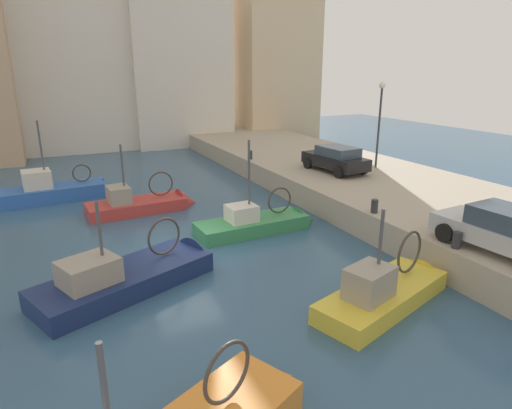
{
  "coord_description": "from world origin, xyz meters",
  "views": [
    {
      "loc": [
        -4.04,
        -15.03,
        6.74
      ],
      "look_at": [
        3.52,
        1.02,
        1.2
      ],
      "focal_mm": 30.65,
      "sensor_mm": 36.0,
      "label": 1
    }
  ],
  "objects_px": {
    "fishing_boat_green": "(260,228)",
    "fishing_boat_blue": "(61,196)",
    "mooring_bollard_south": "(457,240)",
    "quay_streetlamp": "(380,111)",
    "parked_car_silver": "(508,231)",
    "mooring_bollard_north": "(250,155)",
    "fishing_boat_navy": "(137,282)",
    "fishing_boat_red": "(145,208)",
    "fishing_boat_yellow": "(389,297)",
    "parked_car_black": "(336,159)",
    "mooring_bollard_mid": "(374,206)"
  },
  "relations": [
    {
      "from": "mooring_bollard_south",
      "to": "mooring_bollard_north",
      "type": "distance_m",
      "value": 16.0
    },
    {
      "from": "quay_streetlamp",
      "to": "fishing_boat_blue",
      "type": "bearing_deg",
      "value": 162.71
    },
    {
      "from": "fishing_boat_green",
      "to": "parked_car_black",
      "type": "bearing_deg",
      "value": 30.11
    },
    {
      "from": "fishing_boat_blue",
      "to": "fishing_boat_yellow",
      "type": "bearing_deg",
      "value": -62.0
    },
    {
      "from": "quay_streetlamp",
      "to": "mooring_bollard_north",
      "type": "bearing_deg",
      "value": 136.63
    },
    {
      "from": "fishing_boat_navy",
      "to": "quay_streetlamp",
      "type": "height_order",
      "value": "quay_streetlamp"
    },
    {
      "from": "fishing_boat_red",
      "to": "mooring_bollard_north",
      "type": "relative_size",
      "value": 10.06
    },
    {
      "from": "fishing_boat_navy",
      "to": "parked_car_black",
      "type": "bearing_deg",
      "value": 28.13
    },
    {
      "from": "parked_car_black",
      "to": "fishing_boat_blue",
      "type": "bearing_deg",
      "value": 160.04
    },
    {
      "from": "fishing_boat_green",
      "to": "fishing_boat_blue",
      "type": "bearing_deg",
      "value": 130.71
    },
    {
      "from": "fishing_boat_blue",
      "to": "quay_streetlamp",
      "type": "relative_size",
      "value": 1.31
    },
    {
      "from": "mooring_bollard_south",
      "to": "quay_streetlamp",
      "type": "distance_m",
      "value": 12.43
    },
    {
      "from": "fishing_boat_yellow",
      "to": "fishing_boat_blue",
      "type": "bearing_deg",
      "value": 118.0
    },
    {
      "from": "parked_car_silver",
      "to": "mooring_bollard_south",
      "type": "xyz_separation_m",
      "value": [
        -1.06,
        0.94,
        -0.45
      ]
    },
    {
      "from": "parked_car_silver",
      "to": "mooring_bollard_north",
      "type": "bearing_deg",
      "value": 93.58
    },
    {
      "from": "parked_car_black",
      "to": "fishing_boat_red",
      "type": "bearing_deg",
      "value": 173.44
    },
    {
      "from": "mooring_bollard_south",
      "to": "mooring_bollard_north",
      "type": "xyz_separation_m",
      "value": [
        0.0,
        16.0,
        0.0
      ]
    },
    {
      "from": "fishing_boat_green",
      "to": "quay_streetlamp",
      "type": "xyz_separation_m",
      "value": [
        9.27,
        3.63,
        4.35
      ]
    },
    {
      "from": "mooring_bollard_south",
      "to": "mooring_bollard_north",
      "type": "height_order",
      "value": "same"
    },
    {
      "from": "fishing_boat_blue",
      "to": "mooring_bollard_mid",
      "type": "distance_m",
      "value": 16.47
    },
    {
      "from": "fishing_boat_yellow",
      "to": "fishing_boat_blue",
      "type": "height_order",
      "value": "fishing_boat_blue"
    },
    {
      "from": "fishing_boat_red",
      "to": "mooring_bollard_north",
      "type": "distance_m",
      "value": 8.68
    },
    {
      "from": "mooring_bollard_mid",
      "to": "fishing_boat_blue",
      "type": "bearing_deg",
      "value": 133.38
    },
    {
      "from": "fishing_boat_navy",
      "to": "fishing_boat_red",
      "type": "distance_m",
      "value": 8.01
    },
    {
      "from": "fishing_boat_red",
      "to": "parked_car_black",
      "type": "relative_size",
      "value": 1.34
    },
    {
      "from": "fishing_boat_blue",
      "to": "fishing_boat_navy",
      "type": "bearing_deg",
      "value": -81.09
    },
    {
      "from": "mooring_bollard_mid",
      "to": "fishing_boat_green",
      "type": "bearing_deg",
      "value": 140.06
    },
    {
      "from": "quay_streetlamp",
      "to": "mooring_bollard_mid",
      "type": "bearing_deg",
      "value": -130.3
    },
    {
      "from": "fishing_boat_yellow",
      "to": "parked_car_black",
      "type": "distance_m",
      "value": 12.4
    },
    {
      "from": "fishing_boat_red",
      "to": "fishing_boat_yellow",
      "type": "bearing_deg",
      "value": -68.24
    },
    {
      "from": "parked_car_silver",
      "to": "fishing_boat_red",
      "type": "bearing_deg",
      "value": 123.74
    },
    {
      "from": "mooring_bollard_south",
      "to": "quay_streetlamp",
      "type": "bearing_deg",
      "value": 62.08
    },
    {
      "from": "fishing_boat_green",
      "to": "parked_car_black",
      "type": "distance_m",
      "value": 7.72
    },
    {
      "from": "fishing_boat_red",
      "to": "fishing_boat_yellow",
      "type": "xyz_separation_m",
      "value": [
        4.83,
        -12.11,
        0.02
      ]
    },
    {
      "from": "parked_car_silver",
      "to": "mooring_bollard_north",
      "type": "height_order",
      "value": "parked_car_silver"
    },
    {
      "from": "fishing_boat_red",
      "to": "fishing_boat_blue",
      "type": "distance_m",
      "value": 5.4
    },
    {
      "from": "mooring_bollard_north",
      "to": "fishing_boat_green",
      "type": "bearing_deg",
      "value": -111.95
    },
    {
      "from": "fishing_boat_green",
      "to": "mooring_bollard_south",
      "type": "relative_size",
      "value": 10.44
    },
    {
      "from": "parked_car_black",
      "to": "mooring_bollard_north",
      "type": "distance_m",
      "value": 5.97
    },
    {
      "from": "quay_streetlamp",
      "to": "fishing_boat_red",
      "type": "bearing_deg",
      "value": 174.24
    },
    {
      "from": "mooring_bollard_mid",
      "to": "fishing_boat_navy",
      "type": "bearing_deg",
      "value": 178.73
    },
    {
      "from": "parked_car_black",
      "to": "fishing_boat_green",
      "type": "bearing_deg",
      "value": -149.89
    },
    {
      "from": "fishing_boat_green",
      "to": "mooring_bollard_south",
      "type": "height_order",
      "value": "fishing_boat_green"
    },
    {
      "from": "fishing_boat_navy",
      "to": "fishing_boat_red",
      "type": "xyz_separation_m",
      "value": [
        1.86,
        7.79,
        0.0
      ]
    },
    {
      "from": "quay_streetlamp",
      "to": "fishing_boat_green",
      "type": "bearing_deg",
      "value": -158.59
    },
    {
      "from": "fishing_boat_navy",
      "to": "mooring_bollard_north",
      "type": "bearing_deg",
      "value": 51.32
    },
    {
      "from": "mooring_bollard_north",
      "to": "quay_streetlamp",
      "type": "xyz_separation_m",
      "value": [
        5.65,
        -5.34,
        2.98
      ]
    },
    {
      "from": "fishing_boat_blue",
      "to": "mooring_bollard_south",
      "type": "distance_m",
      "value": 19.56
    },
    {
      "from": "quay_streetlamp",
      "to": "mooring_bollard_south",
      "type": "bearing_deg",
      "value": -117.92
    },
    {
      "from": "fishing_boat_blue",
      "to": "mooring_bollard_south",
      "type": "relative_size",
      "value": 11.54
    }
  ]
}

